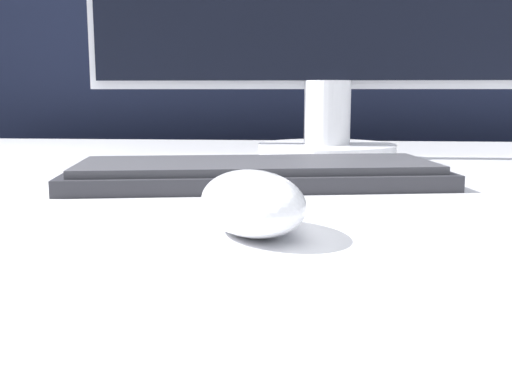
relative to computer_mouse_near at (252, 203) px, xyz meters
name	(u,v)px	position (x,y,z in m)	size (l,w,h in m)	color
partition_panel	(324,144)	(0.08, 0.92, -0.04)	(5.00, 0.03, 1.37)	black
computer_mouse_near	(252,203)	(0.00, 0.00, 0.00)	(0.10, 0.12, 0.04)	white
keyboard	(256,173)	(-0.02, 0.22, -0.01)	(0.40, 0.21, 0.02)	#28282D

